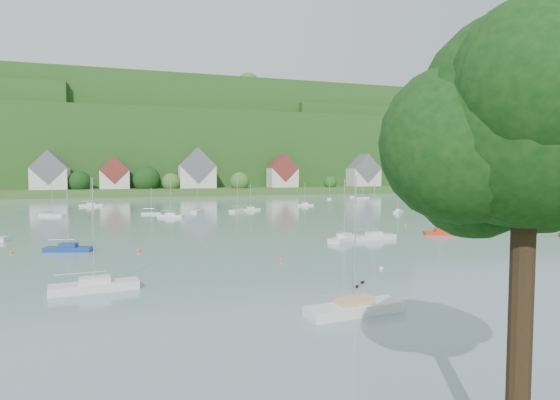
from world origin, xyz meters
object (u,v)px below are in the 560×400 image
object	(u,v)px
near_sailboat_0	(95,285)
near_sailboat_2	(355,307)
near_sailboat_4	(374,236)
near_sailboat_5	(441,232)
near_sailboat_3	(344,238)
near_sailboat_1	(69,248)

from	to	relation	value
near_sailboat_0	near_sailboat_2	xyz separation A→B (m)	(18.08, -12.07, 0.01)
near_sailboat_2	near_sailboat_4	xyz separation A→B (m)	(18.79, 31.00, -0.02)
near_sailboat_5	near_sailboat_4	bearing A→B (deg)	-159.62
near_sailboat_2	near_sailboat_5	world-z (taller)	near_sailboat_2
near_sailboat_3	near_sailboat_4	size ratio (longest dim) A/B	0.99
near_sailboat_1	near_sailboat_2	bearing A→B (deg)	-39.67
near_sailboat_1	near_sailboat_0	bearing A→B (deg)	-61.11
near_sailboat_2	near_sailboat_3	size ratio (longest dim) A/B	1.09
near_sailboat_1	near_sailboat_5	bearing A→B (deg)	14.60
near_sailboat_0	near_sailboat_5	world-z (taller)	near_sailboat_0
near_sailboat_2	near_sailboat_4	bearing A→B (deg)	52.21
near_sailboat_0	near_sailboat_4	bearing A→B (deg)	20.56
near_sailboat_1	near_sailboat_2	size ratio (longest dim) A/B	0.81
near_sailboat_0	near_sailboat_5	size ratio (longest dim) A/B	1.31
near_sailboat_1	near_sailboat_5	xyz separation A→B (m)	(54.62, -1.08, -0.02)
near_sailboat_0	near_sailboat_5	bearing A→B (deg)	15.63
near_sailboat_1	near_sailboat_2	xyz separation A→B (m)	(23.07, -33.45, 0.06)
near_sailboat_5	near_sailboat_2	bearing A→B (deg)	-120.00
near_sailboat_2	near_sailboat_1	bearing A→B (deg)	118.03
near_sailboat_4	near_sailboat_2	bearing A→B (deg)	-126.70
near_sailboat_4	near_sailboat_0	bearing A→B (deg)	-158.30
near_sailboat_2	near_sailboat_4	distance (m)	36.25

